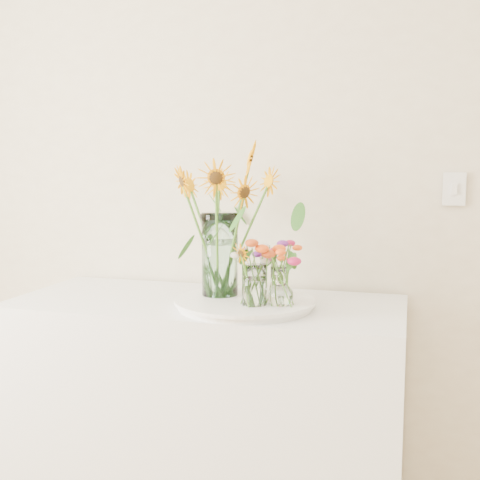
{
  "coord_description": "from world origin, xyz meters",
  "views": [
    {
      "loc": [
        0.5,
        -0.08,
        1.38
      ],
      "look_at": [
        -0.04,
        1.85,
        1.14
      ],
      "focal_mm": 45.0,
      "sensor_mm": 36.0,
      "label": 1
    }
  ],
  "objects_px": {
    "mason_jar": "(220,255)",
    "small_vase_c": "(279,281)",
    "tray": "(245,304)",
    "small_vase_a": "(254,286)",
    "counter": "(207,420)",
    "small_vase_b": "(280,288)"
  },
  "relations": [
    {
      "from": "small_vase_a",
      "to": "small_vase_c",
      "type": "relative_size",
      "value": 1.32
    },
    {
      "from": "mason_jar",
      "to": "small_vase_a",
      "type": "relative_size",
      "value": 2.15
    },
    {
      "from": "mason_jar",
      "to": "small_vase_b",
      "type": "relative_size",
      "value": 2.41
    },
    {
      "from": "tray",
      "to": "small_vase_a",
      "type": "xyz_separation_m",
      "value": [
        0.05,
        -0.07,
        0.08
      ]
    },
    {
      "from": "small_vase_c",
      "to": "tray",
      "type": "bearing_deg",
      "value": -131.33
    },
    {
      "from": "mason_jar",
      "to": "small_vase_c",
      "type": "bearing_deg",
      "value": 17.77
    },
    {
      "from": "tray",
      "to": "small_vase_a",
      "type": "bearing_deg",
      "value": -54.58
    },
    {
      "from": "mason_jar",
      "to": "small_vase_c",
      "type": "xyz_separation_m",
      "value": [
        0.2,
        0.06,
        -0.1
      ]
    },
    {
      "from": "tray",
      "to": "small_vase_a",
      "type": "distance_m",
      "value": 0.12
    },
    {
      "from": "tray",
      "to": "small_vase_b",
      "type": "xyz_separation_m",
      "value": [
        0.14,
        -0.05,
        0.07
      ]
    },
    {
      "from": "tray",
      "to": "mason_jar",
      "type": "distance_m",
      "value": 0.2
    },
    {
      "from": "counter",
      "to": "tray",
      "type": "height_order",
      "value": "tray"
    },
    {
      "from": "counter",
      "to": "small_vase_a",
      "type": "xyz_separation_m",
      "value": [
        0.22,
        -0.14,
        0.54
      ]
    },
    {
      "from": "tray",
      "to": "small_vase_c",
      "type": "height_order",
      "value": "small_vase_c"
    },
    {
      "from": "small_vase_a",
      "to": "counter",
      "type": "bearing_deg",
      "value": 146.53
    },
    {
      "from": "small_vase_b",
      "to": "small_vase_a",
      "type": "bearing_deg",
      "value": -165.55
    },
    {
      "from": "small_vase_c",
      "to": "small_vase_a",
      "type": "bearing_deg",
      "value": -103.16
    },
    {
      "from": "mason_jar",
      "to": "small_vase_b",
      "type": "xyz_separation_m",
      "value": [
        0.24,
        -0.1,
        -0.09
      ]
    },
    {
      "from": "counter",
      "to": "small_vase_b",
      "type": "distance_m",
      "value": 0.63
    },
    {
      "from": "tray",
      "to": "small_vase_c",
      "type": "bearing_deg",
      "value": 48.67
    },
    {
      "from": "mason_jar",
      "to": "counter",
      "type": "bearing_deg",
      "value": 157.27
    },
    {
      "from": "counter",
      "to": "mason_jar",
      "type": "relative_size",
      "value": 4.73
    }
  ]
}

